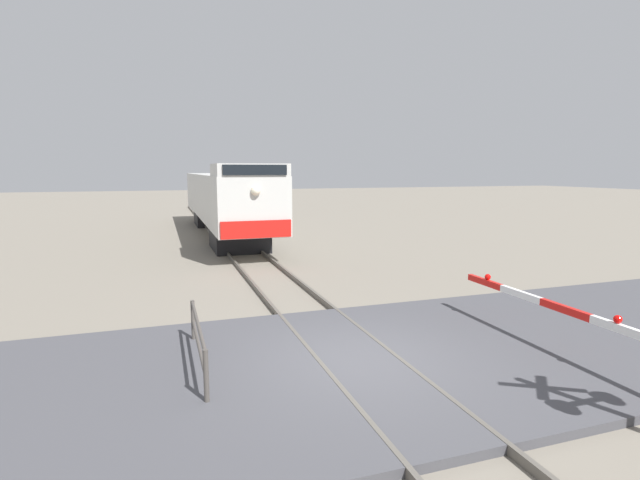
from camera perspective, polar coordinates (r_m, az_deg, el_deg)
The scene contains 6 objects.
ground_plane at distance 9.04m, azimuth 4.69°, elevation -14.83°, with size 160.00×160.00×0.00m, color gray.
rail_track_left at distance 8.77m, azimuth 0.23°, elevation -15.02°, with size 0.08×80.00×0.15m, color #59544C.
rail_track_right at distance 9.29m, azimuth 8.88°, elevation -13.73°, with size 0.08×80.00×0.15m, color #59544C.
road_surface at distance 9.01m, azimuth 4.69°, elevation -14.42°, with size 36.00×6.25×0.14m, color #47474C.
locomotive at distance 26.44m, azimuth -11.41°, elevation 4.89°, with size 2.75×18.61×3.79m.
guard_railing at distance 8.78m, azimuth -14.34°, elevation -11.40°, with size 0.08×2.88×0.95m.
Camera 1 is at (-3.32, -7.61, 3.56)m, focal length 26.76 mm.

